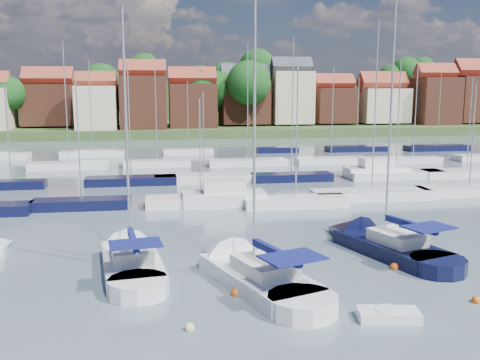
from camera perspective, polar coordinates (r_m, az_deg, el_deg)
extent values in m
plane|color=#45535E|center=(65.88, 0.68, 1.08)|extent=(260.00, 260.00, 0.00)
cube|color=silver|center=(29.91, -11.47, -9.11)|extent=(3.84, 7.40, 1.20)
cone|color=silver|center=(34.13, -12.11, -6.78)|extent=(3.37, 3.79, 2.95)
cylinder|color=silver|center=(26.59, -10.80, -11.50)|extent=(3.30, 3.30, 1.20)
cube|color=silver|center=(29.16, -11.45, -7.64)|extent=(2.43, 3.19, 0.70)
cylinder|color=#B2B2B7|center=(28.95, -12.02, 4.75)|extent=(0.14, 0.14, 13.11)
cylinder|color=#B2B2B7|center=(27.98, -11.33, -6.56)|extent=(0.61, 3.91, 0.10)
cube|color=#111757|center=(27.94, -11.34, -6.26)|extent=(0.78, 3.74, 0.35)
cube|color=#111757|center=(26.67, -11.11, -6.68)|extent=(2.71, 2.08, 0.08)
cube|color=silver|center=(27.30, 2.04, -10.76)|extent=(5.51, 8.25, 1.20)
cone|color=silver|center=(31.29, -2.39, -8.08)|extent=(4.22, 4.55, 3.18)
cylinder|color=silver|center=(24.32, 6.67, -13.45)|extent=(4.05, 4.05, 1.20)
cube|color=silver|center=(26.56, 2.63, -9.18)|extent=(3.15, 3.73, 0.70)
cylinder|color=#B2B2B7|center=(26.13, 1.55, 5.57)|extent=(0.14, 0.14, 14.12)
cylinder|color=#B2B2B7|center=(25.43, 3.87, -8.03)|extent=(1.49, 4.03, 0.10)
cube|color=#111757|center=(25.39, 3.88, -7.71)|extent=(1.61, 3.90, 0.35)
cube|color=#111757|center=(24.24, 5.62, -8.21)|extent=(3.18, 2.69, 0.08)
cube|color=black|center=(33.46, 15.74, -7.26)|extent=(5.14, 7.86, 1.20)
cone|color=black|center=(36.78, 10.92, -5.54)|extent=(3.98, 4.31, 3.03)
cylinder|color=black|center=(31.03, 20.33, -8.84)|extent=(3.83, 3.83, 1.20)
cube|color=silver|center=(32.85, 16.41, -5.88)|extent=(2.96, 3.54, 0.70)
cylinder|color=#B2B2B7|center=(32.52, 15.73, 5.72)|extent=(0.14, 0.14, 13.79)
cylinder|color=#B2B2B7|center=(31.94, 17.72, -4.81)|extent=(1.35, 3.88, 0.10)
cube|color=#111757|center=(31.90, 17.74, -4.55)|extent=(1.48, 3.75, 0.35)
cube|color=#111757|center=(30.98, 19.46, -4.77)|extent=(3.02, 2.53, 0.08)
cube|color=silver|center=(24.46, 15.56, -13.78)|extent=(2.77, 1.64, 0.51)
cylinder|color=silver|center=(24.40, 15.57, -13.47)|extent=(1.21, 1.21, 0.33)
sphere|color=beige|center=(22.87, -5.41, -15.66)|extent=(0.43, 0.43, 0.43)
sphere|color=#D85914|center=(26.28, -0.42, -12.17)|extent=(0.52, 0.52, 0.52)
sphere|color=#D85914|center=(27.70, 23.89, -11.85)|extent=(0.43, 0.43, 0.43)
sphere|color=beige|center=(34.14, 13.70, -7.27)|extent=(0.55, 0.55, 0.55)
sphere|color=#D85914|center=(31.05, 16.12, -9.08)|extent=(0.46, 0.46, 0.46)
cube|color=black|center=(46.20, -16.53, -2.55)|extent=(8.01, 2.24, 1.00)
cylinder|color=#B2B2B7|center=(45.39, -16.86, 4.36)|extent=(0.12, 0.12, 10.16)
cube|color=silver|center=(45.57, -4.22, -2.33)|extent=(9.22, 2.58, 1.00)
cylinder|color=#B2B2B7|center=(44.85, -4.29, 3.41)|extent=(0.12, 0.12, 8.18)
cube|color=silver|center=(45.34, 5.95, -2.42)|extent=(8.78, 2.46, 1.00)
cylinder|color=#B2B2B7|center=(44.49, 6.09, 5.20)|extent=(0.12, 0.12, 11.06)
cube|color=silver|center=(49.68, 13.85, -1.59)|extent=(10.79, 3.02, 1.00)
cylinder|color=#B2B2B7|center=(48.81, 14.23, 7.59)|extent=(0.12, 0.12, 14.87)
cube|color=silver|center=(54.47, 23.22, -1.13)|extent=(10.13, 2.84, 1.00)
cylinder|color=#B2B2B7|center=(53.81, 23.59, 4.42)|extent=(0.12, 0.12, 9.59)
cube|color=silver|center=(45.54, -1.75, -2.13)|extent=(7.00, 2.60, 1.40)
cube|color=silver|center=(45.33, -1.75, -0.77)|extent=(3.50, 2.20, 1.30)
cube|color=black|center=(57.86, -23.18, -0.54)|extent=(6.54, 1.83, 1.00)
cylinder|color=#B2B2B7|center=(57.25, -23.52, 4.58)|extent=(0.12, 0.12, 9.37)
cube|color=black|center=(56.74, -11.51, -0.14)|extent=(9.30, 2.60, 1.00)
cylinder|color=#B2B2B7|center=(56.05, -11.72, 6.16)|extent=(0.12, 0.12, 11.48)
cube|color=silver|center=(57.25, -3.87, 0.12)|extent=(10.40, 2.91, 1.00)
cylinder|color=#B2B2B7|center=(56.65, -3.92, 5.00)|extent=(0.12, 0.12, 8.77)
cube|color=black|center=(58.11, 5.49, 0.24)|extent=(8.80, 2.46, 1.00)
cylinder|color=#B2B2B7|center=(57.37, 5.61, 7.81)|extent=(0.12, 0.12, 14.33)
cube|color=silver|center=(62.01, 16.25, 0.49)|extent=(10.73, 3.00, 1.00)
cylinder|color=#B2B2B7|center=(61.36, 16.54, 6.56)|extent=(0.12, 0.12, 12.14)
cube|color=silver|center=(65.85, 22.98, 0.62)|extent=(10.48, 2.93, 1.00)
cylinder|color=#B2B2B7|center=(65.29, 23.30, 5.51)|extent=(0.12, 0.12, 10.28)
cube|color=silver|center=(61.96, 14.31, 0.71)|extent=(7.00, 2.60, 1.40)
cube|color=silver|center=(61.80, 14.35, 1.71)|extent=(3.50, 2.20, 1.30)
cube|color=silver|center=(69.96, -17.75, 1.41)|extent=(9.71, 2.72, 1.00)
cylinder|color=#B2B2B7|center=(69.34, -18.09, 7.92)|extent=(0.12, 0.12, 14.88)
cube|color=silver|center=(69.40, -8.81, 1.69)|extent=(8.49, 2.38, 1.00)
cylinder|color=#B2B2B7|center=(68.84, -8.94, 6.77)|extent=(0.12, 0.12, 11.31)
cube|color=silver|center=(69.65, 0.80, 1.83)|extent=(10.16, 2.85, 1.00)
cylinder|color=#B2B2B7|center=(69.03, 0.82, 8.26)|extent=(0.12, 0.12, 14.59)
cube|color=silver|center=(72.53, 9.69, 2.01)|extent=(9.53, 2.67, 1.00)
cylinder|color=#B2B2B7|center=(71.98, 9.84, 7.11)|extent=(0.12, 0.12, 11.91)
cube|color=silver|center=(75.49, 17.97, 1.97)|extent=(7.62, 2.13, 1.00)
cylinder|color=#B2B2B7|center=(74.95, 18.23, 6.95)|extent=(0.12, 0.12, 12.13)
cube|color=silver|center=(81.90, -15.45, 2.65)|extent=(9.24, 2.59, 1.00)
cylinder|color=#B2B2B7|center=(81.39, -15.67, 7.61)|extent=(0.12, 0.12, 13.17)
cube|color=silver|center=(82.23, -5.52, 2.98)|extent=(7.57, 2.12, 1.00)
cylinder|color=#B2B2B7|center=(81.78, -5.58, 6.89)|extent=(0.12, 0.12, 10.24)
cube|color=black|center=(84.36, 4.00, 3.17)|extent=(6.58, 1.84, 1.00)
cylinder|color=#B2B2B7|center=(83.98, 4.03, 6.22)|extent=(0.12, 0.12, 8.01)
cube|color=black|center=(88.11, 12.33, 3.24)|extent=(9.92, 2.78, 1.00)
cylinder|color=#B2B2B7|center=(87.68, 12.47, 7.11)|extent=(0.12, 0.12, 10.92)
cube|color=black|center=(92.85, 20.28, 3.18)|extent=(10.55, 2.95, 1.00)
cylinder|color=#B2B2B7|center=(92.43, 20.50, 7.04)|extent=(0.12, 0.12, 11.51)
cube|color=#3A5128|center=(141.98, -4.50, 5.74)|extent=(200.00, 70.00, 3.00)
cube|color=#3A5128|center=(166.67, -5.20, 7.91)|extent=(200.00, 60.00, 14.00)
cube|color=brown|center=(124.20, -19.64, 7.56)|extent=(10.37, 9.97, 8.73)
cube|color=brown|center=(124.18, -19.79, 10.16)|extent=(10.57, 5.13, 5.13)
cube|color=beige|center=(113.94, -15.00, 7.42)|extent=(8.09, 8.80, 8.96)
cube|color=brown|center=(113.90, -15.12, 10.17)|extent=(8.25, 4.00, 4.00)
cube|color=brown|center=(114.25, -10.24, 8.10)|extent=(9.36, 10.17, 10.97)
cube|color=brown|center=(114.29, -10.34, 11.42)|extent=(9.54, 4.63, 4.63)
cube|color=brown|center=(116.21, -5.08, 7.85)|extent=(9.90, 8.56, 9.42)
cube|color=brown|center=(116.19, -5.12, 10.77)|extent=(10.10, 4.90, 4.90)
cube|color=brown|center=(122.56, 0.49, 8.27)|extent=(10.59, 8.93, 9.49)
cube|color=#383A42|center=(122.57, 0.49, 11.10)|extent=(10.80, 5.24, 5.24)
cube|color=beige|center=(123.88, 5.46, 8.74)|extent=(9.01, 8.61, 11.65)
cube|color=#383A42|center=(123.98, 5.51, 11.95)|extent=(9.19, 4.46, 4.46)
cube|color=brown|center=(128.04, 9.90, 7.85)|extent=(9.10, 9.34, 8.00)
cube|color=brown|center=(128.00, 9.96, 10.14)|extent=(9.28, 4.50, 4.50)
cube|color=beige|center=(131.91, 14.85, 7.70)|extent=(10.86, 9.59, 7.88)
cube|color=brown|center=(131.87, 14.95, 9.99)|extent=(11.07, 5.37, 5.37)
cube|color=brown|center=(134.68, 19.98, 7.88)|extent=(9.18, 9.96, 10.97)
cube|color=brown|center=(134.72, 20.14, 10.69)|extent=(9.36, 4.54, 4.54)
cube|color=brown|center=(141.60, 23.83, 7.90)|extent=(11.39, 9.67, 10.76)
cube|color=brown|center=(141.66, 24.02, 10.64)|extent=(11.62, 5.64, 5.64)
cylinder|color=#382619|center=(155.25, 17.14, 8.71)|extent=(0.50, 0.50, 4.47)
sphere|color=#194E18|center=(155.32, 17.25, 10.94)|extent=(8.18, 8.18, 8.18)
cylinder|color=#382619|center=(121.17, -2.11, 6.78)|extent=(0.50, 0.50, 4.46)
sphere|color=#194E18|center=(121.03, -2.13, 9.64)|extent=(8.15, 8.15, 8.15)
cylinder|color=#382619|center=(140.37, 1.84, 9.10)|extent=(0.50, 0.50, 5.15)
sphere|color=#194E18|center=(140.49, 1.86, 11.95)|extent=(9.41, 9.41, 9.41)
cylinder|color=#382619|center=(140.60, -10.11, 9.00)|extent=(0.50, 0.50, 4.56)
sphere|color=#194E18|center=(140.69, -10.18, 11.52)|extent=(8.34, 8.34, 8.34)
cylinder|color=#382619|center=(130.21, -14.44, 6.83)|extent=(0.50, 0.50, 5.15)
sphere|color=#194E18|center=(130.10, -14.57, 9.91)|extent=(9.42, 9.42, 9.42)
cylinder|color=#382619|center=(134.52, -21.02, 7.68)|extent=(0.50, 0.50, 3.42)
sphere|color=#194E18|center=(134.50, -21.14, 9.66)|extent=(6.26, 6.26, 6.26)
cylinder|color=#382619|center=(131.43, 1.93, 6.85)|extent=(0.50, 0.50, 3.77)
sphere|color=#194E18|center=(131.28, 1.94, 9.07)|extent=(6.89, 6.89, 6.89)
cylinder|color=#382619|center=(117.02, 0.92, 6.87)|extent=(0.50, 0.50, 5.21)
sphere|color=#194E18|center=(116.90, 0.93, 10.33)|extent=(9.53, 9.53, 9.53)
cylinder|color=#382619|center=(145.53, 21.27, 6.31)|extent=(0.50, 0.50, 2.97)
sphere|color=#194E18|center=(145.40, 21.36, 7.90)|extent=(5.44, 5.44, 5.44)
cylinder|color=#382619|center=(118.54, -4.21, 6.79)|extent=(0.50, 0.50, 4.84)
sphere|color=#194E18|center=(118.40, -4.25, 9.97)|extent=(8.85, 8.85, 8.85)
cylinder|color=#382619|center=(153.70, 15.71, 8.64)|extent=(0.50, 0.50, 3.72)
sphere|color=#194E18|center=(153.74, 15.80, 10.52)|extent=(6.80, 6.80, 6.80)
cylinder|color=#382619|center=(135.12, 19.96, 6.41)|extent=(0.50, 0.50, 4.05)
sphere|color=#194E18|center=(134.98, 20.09, 8.74)|extent=(7.40, 7.40, 7.40)
cylinder|color=#382619|center=(121.02, -23.41, 5.89)|extent=(0.50, 0.50, 4.00)
sphere|color=#194E18|center=(120.87, -23.58, 8.46)|extent=(7.32, 7.32, 7.32)
cylinder|color=#382619|center=(138.68, -1.58, 8.82)|extent=(0.50, 0.50, 3.93)
sphere|color=#194E18|center=(138.71, -1.59, 11.02)|extent=(7.19, 7.19, 7.19)
cylinder|color=#382619|center=(131.30, 9.62, 6.73)|extent=(0.50, 0.50, 3.82)
sphere|color=#194E18|center=(131.15, 9.68, 8.99)|extent=(6.99, 6.99, 6.99)
cylinder|color=#382619|center=(117.74, -12.16, 6.25)|extent=(0.50, 0.50, 3.48)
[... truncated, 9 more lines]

